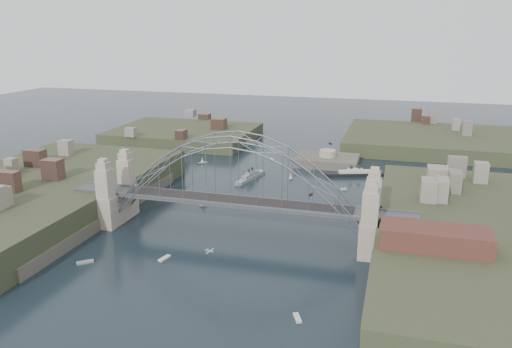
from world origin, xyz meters
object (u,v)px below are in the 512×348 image
object	(u,v)px
fort_island	(327,165)
naval_cruiser_far	(243,144)
ocean_liner	(355,174)
bridge	(235,185)
naval_cruiser_near	(251,177)
wharf_shed	(435,238)

from	to	relation	value
fort_island	naval_cruiser_far	size ratio (longest dim) A/B	1.46
naval_cruiser_far	ocean_liner	size ratio (longest dim) A/B	0.77
bridge	naval_cruiser_near	world-z (taller)	bridge
fort_island	naval_cruiser_near	size ratio (longest dim) A/B	1.30
naval_cruiser_near	ocean_liner	world-z (taller)	naval_cruiser_near
wharf_shed	naval_cruiser_near	distance (m)	80.01
naval_cruiser_near	ocean_liner	size ratio (longest dim) A/B	0.86
bridge	ocean_liner	distance (m)	63.36
wharf_shed	fort_island	bearing A→B (deg)	110.85
fort_island	naval_cruiser_far	world-z (taller)	fort_island
fort_island	naval_cruiser_far	distance (m)	42.94
wharf_shed	naval_cruiser_near	xyz separation A→B (m)	(-53.52, 58.75, -9.22)
bridge	naval_cruiser_far	world-z (taller)	bridge
fort_island	wharf_shed	size ratio (longest dim) A/B	1.10
ocean_liner	fort_island	bearing A→B (deg)	132.32
wharf_shed	naval_cruiser_near	world-z (taller)	wharf_shed
fort_island	naval_cruiser_near	distance (m)	33.19
fort_island	naval_cruiser_near	bearing A→B (deg)	-130.44
bridge	fort_island	xyz separation A→B (m)	(12.00, 70.00, -12.66)
ocean_liner	naval_cruiser_near	bearing A→B (deg)	-158.06
bridge	naval_cruiser_far	distance (m)	94.11
naval_cruiser_near	naval_cruiser_far	bearing A→B (deg)	110.32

